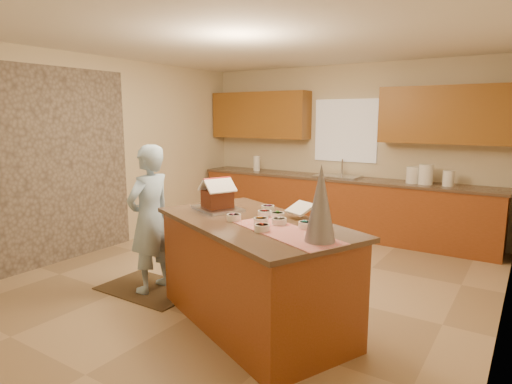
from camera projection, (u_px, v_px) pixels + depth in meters
floor at (254, 279)px, 5.09m from camera, size 5.50×5.50×0.00m
ceiling at (254, 38)px, 4.63m from camera, size 5.50×5.50×0.00m
wall_back at (346, 149)px, 7.13m from camera, size 5.50×5.50×0.00m
wall_front at (0, 207)px, 2.58m from camera, size 5.50×5.50×0.00m
wall_left at (107, 154)px, 6.20m from camera, size 5.50×5.50×0.00m
wall_right at (512, 183)px, 3.52m from camera, size 5.50×5.50×0.00m
stone_accent at (57, 167)px, 5.54m from camera, size 0.00×2.50×2.50m
window_curtain at (346, 131)px, 7.05m from camera, size 1.05×0.03×1.00m
back_counter_base at (337, 207)px, 7.04m from camera, size 4.80×0.60×0.88m
back_counter_top at (338, 178)px, 6.96m from camera, size 4.85×0.63×0.04m
upper_cabinet_left at (260, 115)px, 7.72m from camera, size 1.85×0.35×0.80m
upper_cabinet_right at (448, 115)px, 6.06m from camera, size 1.85×0.35×0.80m
sink at (338, 179)px, 6.96m from camera, size 0.70×0.45×0.12m
faucet at (342, 167)px, 7.08m from camera, size 0.03×0.03×0.28m
island_base at (254, 275)px, 3.95m from camera, size 2.12×1.64×0.93m
island_top at (254, 223)px, 3.87m from camera, size 2.23×1.75×0.04m
table_runner at (286, 232)px, 3.47m from camera, size 1.12×0.77×0.01m
baking_tray at (217, 208)px, 4.31m from camera, size 0.59×0.52×0.03m
cookbook at (300, 208)px, 3.93m from camera, size 0.29×0.26×0.10m
tinsel_tree at (321, 203)px, 3.16m from camera, size 0.31×0.31×0.58m
rug at (150, 288)px, 4.81m from camera, size 1.07×0.70×0.01m
boy at (150, 219)px, 4.64m from camera, size 0.39×0.59×1.58m
canister_a at (412, 175)px, 6.32m from camera, size 0.18×0.18×0.24m
canister_b at (426, 174)px, 6.22m from camera, size 0.20×0.20×0.29m
canister_c at (448, 178)px, 6.06m from camera, size 0.15×0.15×0.22m
paper_towel at (257, 163)px, 7.76m from camera, size 0.12×0.12×0.26m
gingerbread_house at (217, 196)px, 4.29m from camera, size 0.38×0.39×0.30m
candy_bowls at (269, 219)px, 3.82m from camera, size 0.79×0.79×0.06m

